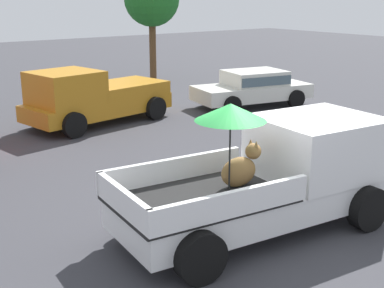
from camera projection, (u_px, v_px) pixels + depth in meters
The scene contains 4 objects.
ground_plane at pixel (254, 230), 9.40m from camera, with size 80.00×80.00×0.00m, color #38383D.
pickup_truck_main at pixel (277, 175), 9.37m from camera, with size 5.21×2.66×2.38m.
pickup_truck_far at pixel (93, 97), 16.78m from camera, with size 5.03×2.79×1.80m.
parked_sedan_near at pixel (253, 87), 19.46m from camera, with size 4.56×2.58×1.33m.
Camera 1 is at (-6.04, -6.24, 4.07)m, focal length 49.47 mm.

